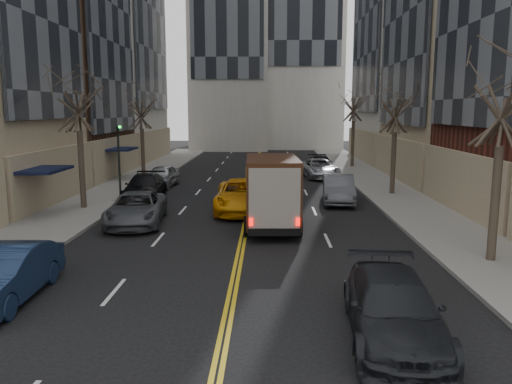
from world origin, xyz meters
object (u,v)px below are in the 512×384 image
at_px(ups_truck, 272,192).
at_px(pedestrian, 261,202).
at_px(observer_sedan, 394,309).
at_px(taxi, 242,196).

height_order(ups_truck, pedestrian, ups_truck).
height_order(observer_sedan, taxi, taxi).
distance_m(ups_truck, observer_sedan, 11.42).
height_order(ups_truck, taxi, ups_truck).
xyz_separation_m(ups_truck, taxi, (-1.50, 3.67, -0.80)).
bearing_deg(ups_truck, taxi, 110.31).
xyz_separation_m(observer_sedan, taxi, (-4.26, 14.71, 0.09)).
bearing_deg(observer_sedan, pedestrian, 108.50).
bearing_deg(taxi, ups_truck, -69.49).
distance_m(taxi, pedestrian, 1.76).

